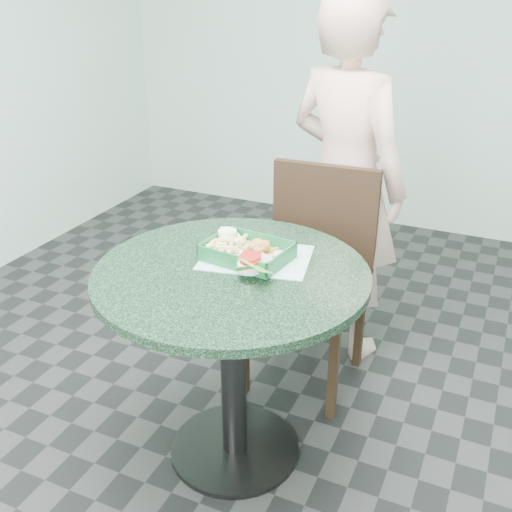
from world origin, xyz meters
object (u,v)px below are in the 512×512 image
at_px(crab_sandwich, 259,254).
at_px(sauce_ramekin, 224,241).
at_px(diner_person, 346,168).
at_px(cafe_table, 232,320).
at_px(dining_chair, 314,263).
at_px(food_basket, 247,260).

height_order(crab_sandwich, sauce_ramekin, crab_sandwich).
distance_m(diner_person, crab_sandwich, 0.80).
relative_size(cafe_table, diner_person, 0.52).
xyz_separation_m(cafe_table, dining_chair, (0.08, 0.62, -0.05)).
bearing_deg(diner_person, dining_chair, 102.43).
distance_m(dining_chair, diner_person, 0.44).
bearing_deg(diner_person, crab_sandwich, 106.53).
bearing_deg(food_basket, cafe_table, -97.67).
distance_m(cafe_table, crab_sandwich, 0.24).
distance_m(dining_chair, food_basket, 0.58).
height_order(dining_chair, diner_person, diner_person).
xyz_separation_m(dining_chair, sauce_ramekin, (-0.17, -0.48, 0.27)).
height_order(diner_person, crab_sandwich, diner_person).
bearing_deg(crab_sandwich, dining_chair, 87.88).
height_order(cafe_table, sauce_ramekin, sauce_ramekin).
bearing_deg(food_basket, diner_person, 82.64).
distance_m(food_basket, sauce_ramekin, 0.12).
bearing_deg(dining_chair, sauce_ramekin, -112.16).
bearing_deg(cafe_table, sauce_ramekin, 125.39).
distance_m(food_basket, crab_sandwich, 0.05).
distance_m(cafe_table, food_basket, 0.21).
xyz_separation_m(dining_chair, crab_sandwich, (-0.02, -0.53, 0.27)).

